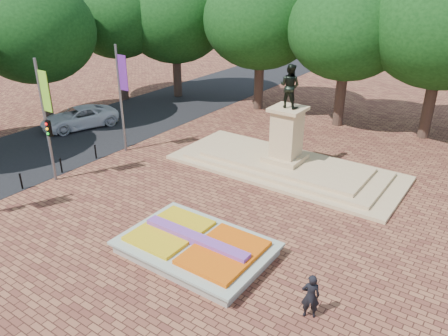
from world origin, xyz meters
name	(u,v)px	position (x,y,z in m)	size (l,w,h in m)	color
ground	(206,226)	(0.00, 0.00, 0.00)	(90.00, 90.00, 0.00)	brown
asphalt_street	(86,134)	(-15.00, 5.00, 0.01)	(9.00, 90.00, 0.02)	black
flower_bed	(197,246)	(1.03, -2.00, 0.38)	(6.30, 4.30, 0.91)	gray
monument	(285,156)	(0.00, 8.00, 0.88)	(14.00, 6.00, 6.40)	tan
tree_row_back	(388,40)	(2.33, 18.00, 6.67)	(44.80, 8.80, 10.43)	#33241C
tree_row_street	(30,41)	(-19.50, 4.67, 6.39)	(8.40, 25.40, 9.98)	#33241C
banner_poles	(41,118)	(-10.08, -1.31, 3.88)	(0.88, 11.17, 7.00)	slate
bollard_row	(42,172)	(-10.70, -1.50, 0.53)	(0.12, 13.12, 0.98)	black
van	(79,118)	(-16.56, 5.79, 0.79)	(2.63, 5.71, 1.59)	silver
pedestrian	(311,296)	(6.56, -2.63, 0.88)	(0.64, 0.42, 1.77)	black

